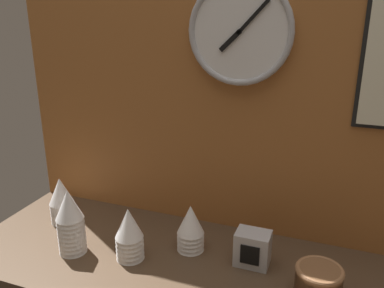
# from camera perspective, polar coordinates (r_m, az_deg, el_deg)

# --- Properties ---
(ground_plane) EXTENTS (1.60, 0.56, 0.04)m
(ground_plane) POSITION_cam_1_polar(r_m,az_deg,el_deg) (1.31, 2.55, -17.45)
(ground_plane) COLOR #4C3826
(wall_tiled_back) EXTENTS (1.60, 0.03, 1.05)m
(wall_tiled_back) POSITION_cam_1_polar(r_m,az_deg,el_deg) (1.33, 6.53, 8.81)
(wall_tiled_back) COLOR #A3602D
(wall_tiled_back) RESTS_ON ground_plane
(cup_stack_left) EXTENTS (0.09, 0.09, 0.22)m
(cup_stack_left) POSITION_cam_1_polar(r_m,az_deg,el_deg) (1.36, -16.71, -10.39)
(cup_stack_left) COLOR white
(cup_stack_left) RESTS_ON ground_plane
(cup_stack_far_left) EXTENTS (0.09, 0.09, 0.17)m
(cup_stack_far_left) POSITION_cam_1_polar(r_m,az_deg,el_deg) (1.56, -17.84, -7.53)
(cup_stack_far_left) COLOR white
(cup_stack_far_left) RESTS_ON ground_plane
(cup_stack_center) EXTENTS (0.09, 0.09, 0.16)m
(cup_stack_center) POSITION_cam_1_polar(r_m,az_deg,el_deg) (1.33, -0.20, -11.68)
(cup_stack_center) COLOR white
(cup_stack_center) RESTS_ON ground_plane
(cup_stack_center_left) EXTENTS (0.09, 0.09, 0.17)m
(cup_stack_center_left) POSITION_cam_1_polar(r_m,az_deg,el_deg) (1.30, -8.81, -12.35)
(cup_stack_center_left) COLOR white
(cup_stack_center_left) RESTS_ON ground_plane
(bowl_stack_right) EXTENTS (0.13, 0.13, 0.09)m
(bowl_stack_right) POSITION_cam_1_polar(r_m,az_deg,el_deg) (1.21, 17.31, -17.97)
(bowl_stack_right) COLOR brown
(bowl_stack_right) RESTS_ON ground_plane
(wall_clock) EXTENTS (0.33, 0.03, 0.33)m
(wall_clock) POSITION_cam_1_polar(r_m,az_deg,el_deg) (1.28, 6.74, 15.39)
(wall_clock) COLOR white
(napkin_dispenser) EXTENTS (0.10, 0.08, 0.11)m
(napkin_dispenser) POSITION_cam_1_polar(r_m,az_deg,el_deg) (1.29, 8.50, -14.28)
(napkin_dispenser) COLOR #B7B7BC
(napkin_dispenser) RESTS_ON ground_plane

